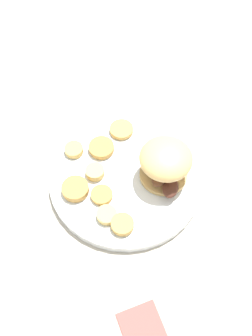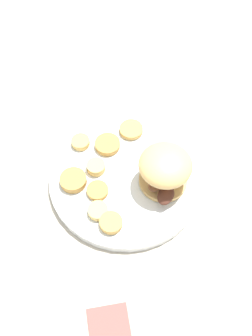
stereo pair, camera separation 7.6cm
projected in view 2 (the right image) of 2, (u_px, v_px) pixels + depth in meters
name	position (u px, v px, depth m)	size (l,w,h in m)	color
ground_plane	(126.00, 180.00, 0.80)	(4.00, 4.00, 0.00)	#B2A899
dinner_plate	(126.00, 177.00, 0.79)	(0.31, 0.31, 0.02)	white
sandwich	(164.00, 169.00, 0.74)	(0.10, 0.12, 0.09)	tan
potato_round_0	(108.00, 144.00, 0.82)	(0.05, 0.05, 0.01)	#BC8942
potato_round_1	(98.00, 190.00, 0.76)	(0.04, 0.04, 0.01)	#BC8942
potato_round_2	(111.00, 223.00, 0.72)	(0.04, 0.04, 0.01)	tan
potato_round_3	(73.00, 180.00, 0.77)	(0.05, 0.05, 0.02)	#BC8942
potato_round_4	(96.00, 167.00, 0.79)	(0.04, 0.04, 0.02)	#DBB766
potato_round_5	(98.00, 211.00, 0.74)	(0.04, 0.04, 0.01)	#DBB766
potato_round_6	(81.00, 142.00, 0.82)	(0.04, 0.04, 0.01)	tan
potato_round_7	(131.00, 130.00, 0.84)	(0.05, 0.05, 0.01)	tan
fork	(50.00, 99.00, 0.91)	(0.13, 0.14, 0.00)	silver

